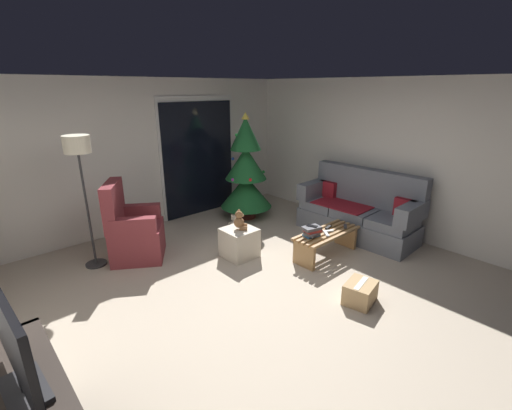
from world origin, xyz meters
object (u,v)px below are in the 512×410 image
remote_black (328,227)px  remote_graphite (345,226)px  teddy_bear_chestnut (240,221)px  cardboard_box_taped_mid_floor (360,293)px  christmas_tree (246,173)px  teddy_bear_cream_by_tree (234,223)px  book_stack (312,231)px  cell_phone (312,226)px  armchair (133,232)px  remote_silver (327,234)px  couch (359,212)px  television (14,345)px  coffee_table (326,240)px  remote_white (328,231)px  floor_lamp (79,158)px  ottoman (239,243)px

remote_black → remote_graphite: bearing=-138.1°
teddy_bear_chestnut → cardboard_box_taped_mid_floor: (0.28, -1.80, -0.42)m
christmas_tree → teddy_bear_cream_by_tree: 0.98m
book_stack → christmas_tree: bearing=76.7°
cell_phone → armchair: bearing=116.5°
remote_silver → cell_phone: (-0.18, 0.12, 0.14)m
armchair → book_stack: bearing=-44.2°
couch → remote_black: bearing=-176.6°
television → teddy_bear_chestnut: bearing=29.7°
coffee_table → television: 3.96m
couch → remote_silver: 1.14m
remote_white → teddy_bear_chestnut: size_ratio=0.55×
television → remote_silver: bearing=11.2°
coffee_table → cell_phone: bearing=167.7°
remote_silver → armchair: size_ratio=0.14×
floor_lamp → coffee_table: bearing=-37.2°
armchair → ottoman: bearing=-40.3°
floor_lamp → teddy_bear_chestnut: size_ratio=6.25×
remote_silver → christmas_tree: (0.27, 2.05, 0.47)m
coffee_table → remote_white: 0.14m
remote_black → remote_silver: (-0.23, -0.14, 0.00)m
teddy_bear_chestnut → armchair: bearing=139.7°
cell_phone → coffee_table: bearing=-32.0°
book_stack → cell_phone: cell_phone is taller
teddy_bear_chestnut → couch: bearing=-19.5°
remote_black → television: bearing=89.4°
book_stack → armchair: 2.52m
remote_silver → book_stack: bearing=7.1°
book_stack → remote_silver: bearing=-30.2°
cell_phone → teddy_bear_cream_by_tree: 1.65m
remote_silver → book_stack: size_ratio=0.55×
ottoman → teddy_bear_chestnut: size_ratio=1.54×
couch → teddy_bear_chestnut: (-1.97, 0.69, 0.15)m
coffee_table → remote_graphite: size_ratio=7.05×
remote_graphite → floor_lamp: floor_lamp is taller
christmas_tree → floor_lamp: 2.84m
ottoman → teddy_bear_cream_by_tree: bearing=55.8°
armchair → remote_graphite: bearing=-37.5°
remote_silver → christmas_tree: christmas_tree is taller
remote_graphite → armchair: size_ratio=0.14×
couch → teddy_bear_cream_by_tree: couch is taller
christmas_tree → cardboard_box_taped_mid_floor: bearing=-105.6°
coffee_table → cardboard_box_taped_mid_floor: 1.18m
coffee_table → remote_silver: remote_silver is taller
armchair → floor_lamp: bearing=161.9°
remote_graphite → floor_lamp: bearing=20.6°
remote_graphite → remote_silver: 0.44m
teddy_bear_chestnut → teddy_bear_cream_by_tree: size_ratio=1.00×
coffee_table → remote_white: (0.02, -0.01, 0.13)m
television → cardboard_box_taped_mid_floor: (3.13, -0.18, -0.96)m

